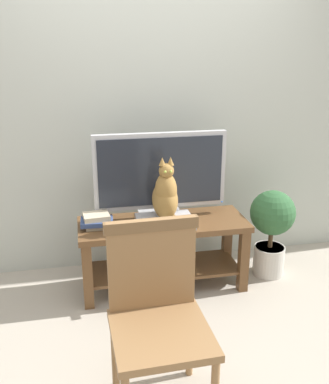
% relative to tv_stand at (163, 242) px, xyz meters
% --- Properties ---
extents(ground_plane, '(12.00, 12.00, 0.00)m').
position_rel_tv_stand_xyz_m(ground_plane, '(-0.02, -0.62, -0.38)').
color(ground_plane, '#ADA393').
extents(back_wall, '(7.00, 0.12, 2.80)m').
position_rel_tv_stand_xyz_m(back_wall, '(-0.02, 0.52, 1.02)').
color(back_wall, '#B7BCB2').
rests_on(back_wall, ground).
extents(tv_stand, '(1.26, 0.48, 0.54)m').
position_rel_tv_stand_xyz_m(tv_stand, '(0.00, 0.00, 0.00)').
color(tv_stand, brown).
rests_on(tv_stand, ground).
extents(tv, '(0.99, 0.20, 0.65)m').
position_rel_tv_stand_xyz_m(tv, '(0.00, 0.10, 0.51)').
color(tv, '#B7B7BC').
rests_on(tv, tv_stand).
extents(media_box, '(0.41, 0.28, 0.06)m').
position_rel_tv_stand_xyz_m(media_box, '(-0.00, -0.07, 0.19)').
color(media_box, '#BCBCC1').
rests_on(media_box, tv_stand).
extents(cat, '(0.19, 0.36, 0.47)m').
position_rel_tv_stand_xyz_m(cat, '(0.00, -0.08, 0.40)').
color(cat, olive).
rests_on(cat, media_box).
extents(wooden_chair, '(0.49, 0.49, 0.98)m').
position_rel_tv_stand_xyz_m(wooden_chair, '(-0.25, -1.10, 0.18)').
color(wooden_chair, olive).
rests_on(wooden_chair, ground).
extents(book_stack, '(0.24, 0.18, 0.10)m').
position_rel_tv_stand_xyz_m(book_stack, '(-0.49, -0.00, 0.21)').
color(book_stack, beige).
rests_on(book_stack, tv_stand).
extents(potted_plant, '(0.36, 0.36, 0.72)m').
position_rel_tv_stand_xyz_m(potted_plant, '(0.89, 0.01, 0.05)').
color(potted_plant, beige).
rests_on(potted_plant, ground).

